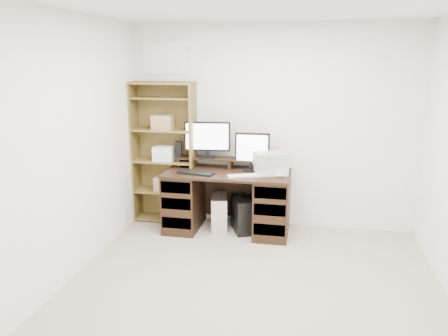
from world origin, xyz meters
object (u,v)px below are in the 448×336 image
(tower_black, at_px, (241,214))
(bookshelf, at_px, (165,152))
(desk, at_px, (227,200))
(monitor_wide, at_px, (207,138))
(printer, at_px, (271,170))
(tower_silver, at_px, (219,212))
(monitor_small, at_px, (252,150))

(tower_black, relative_size, bookshelf, 0.26)
(desk, xyz_separation_m, bookshelf, (-0.86, 0.21, 0.53))
(monitor_wide, distance_m, tower_black, 1.04)
(desk, relative_size, printer, 4.08)
(monitor_wide, distance_m, tower_silver, 0.94)
(monitor_wide, bearing_deg, monitor_small, -11.97)
(monitor_wide, relative_size, tower_silver, 1.34)
(desk, height_order, monitor_wide, monitor_wide)
(printer, height_order, tower_black, printer)
(monitor_small, bearing_deg, desk, -153.50)
(monitor_wide, height_order, printer, monitor_wide)
(monitor_small, bearing_deg, tower_silver, -166.03)
(monitor_wide, relative_size, monitor_small, 1.24)
(tower_silver, distance_m, tower_black, 0.28)
(monitor_wide, distance_m, printer, 0.89)
(monitor_small, xyz_separation_m, tower_black, (-0.11, -0.12, -0.79))
(monitor_wide, height_order, tower_silver, monitor_wide)
(tower_silver, height_order, tower_black, tower_silver)
(monitor_wide, bearing_deg, tower_black, -27.32)
(printer, xyz_separation_m, bookshelf, (-1.38, 0.20, 0.12))
(desk, bearing_deg, tower_black, 5.27)
(desk, relative_size, monitor_small, 3.27)
(monitor_small, height_order, printer, monitor_small)
(tower_silver, xyz_separation_m, tower_black, (0.28, -0.03, -0.00))
(monitor_wide, relative_size, tower_black, 1.23)
(monitor_small, xyz_separation_m, printer, (0.24, -0.12, -0.20))
(monitor_small, height_order, tower_black, monitor_small)
(monitor_small, distance_m, tower_silver, 0.88)
(bookshelf, bearing_deg, monitor_wide, -2.33)
(printer, relative_size, tower_black, 0.80)
(desk, height_order, tower_black, desk)
(tower_silver, height_order, bookshelf, bookshelf)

